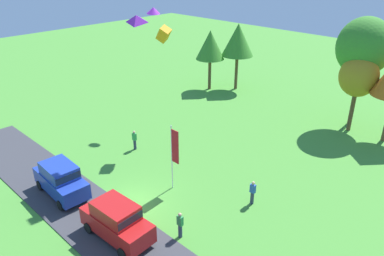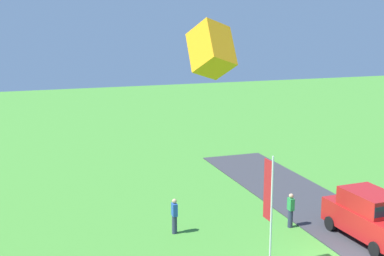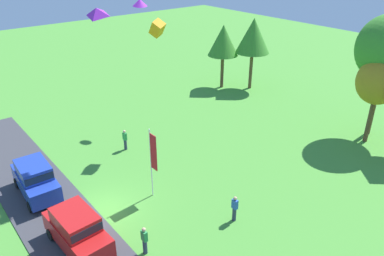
{
  "view_description": "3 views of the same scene",
  "coord_description": "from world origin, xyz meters",
  "px_view_note": "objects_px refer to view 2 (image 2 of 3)",
  "views": [
    {
      "loc": [
        16.88,
        -11.73,
        15.13
      ],
      "look_at": [
        0.19,
        5.59,
        3.74
      ],
      "focal_mm": 35.0,
      "sensor_mm": 36.0,
      "label": 1
    },
    {
      "loc": [
        -16.98,
        12.56,
        10.01
      ],
      "look_at": [
        2.45,
        5.85,
        5.73
      ],
      "focal_mm": 50.0,
      "sensor_mm": 36.0,
      "label": 2
    },
    {
      "loc": [
        17.66,
        -7.41,
        14.88
      ],
      "look_at": [
        0.93,
        6.25,
        4.12
      ],
      "focal_mm": 35.0,
      "sensor_mm": 36.0,
      "label": 3
    }
  ],
  "objects_px": {
    "person_watching_sky": "(174,216)",
    "flag_banner": "(269,199)",
    "kite_box_topmost": "(211,49)",
    "person_beside_suv": "(291,210)",
    "car_suv_by_flagpole": "(369,214)"
  },
  "relations": [
    {
      "from": "kite_box_topmost",
      "to": "person_watching_sky",
      "type": "bearing_deg",
      "value": -12.49
    },
    {
      "from": "person_beside_suv",
      "to": "kite_box_topmost",
      "type": "relative_size",
      "value": 1.6
    },
    {
      "from": "person_beside_suv",
      "to": "flag_banner",
      "type": "bearing_deg",
      "value": 139.99
    },
    {
      "from": "person_watching_sky",
      "to": "kite_box_topmost",
      "type": "bearing_deg",
      "value": 167.51
    },
    {
      "from": "person_beside_suv",
      "to": "person_watching_sky",
      "type": "distance_m",
      "value": 5.64
    },
    {
      "from": "person_watching_sky",
      "to": "kite_box_topmost",
      "type": "distance_m",
      "value": 13.96
    },
    {
      "from": "person_beside_suv",
      "to": "person_watching_sky",
      "type": "xyz_separation_m",
      "value": [
        1.12,
        5.53,
        0.0
      ]
    },
    {
      "from": "kite_box_topmost",
      "to": "person_beside_suv",
      "type": "bearing_deg",
      "value": -39.09
    },
    {
      "from": "car_suv_by_flagpole",
      "to": "kite_box_topmost",
      "type": "height_order",
      "value": "kite_box_topmost"
    },
    {
      "from": "car_suv_by_flagpole",
      "to": "person_watching_sky",
      "type": "distance_m",
      "value": 8.89
    },
    {
      "from": "person_watching_sky",
      "to": "flag_banner",
      "type": "xyz_separation_m",
      "value": [
        -4.89,
        -2.36,
        2.19
      ]
    },
    {
      "from": "person_beside_suv",
      "to": "kite_box_topmost",
      "type": "height_order",
      "value": "kite_box_topmost"
    },
    {
      "from": "flag_banner",
      "to": "kite_box_topmost",
      "type": "xyz_separation_m",
      "value": [
        -6.0,
        4.77,
        6.2
      ]
    },
    {
      "from": "car_suv_by_flagpole",
      "to": "flag_banner",
      "type": "bearing_deg",
      "value": 101.7
    },
    {
      "from": "person_watching_sky",
      "to": "flag_banner",
      "type": "relative_size",
      "value": 0.35
    }
  ]
}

